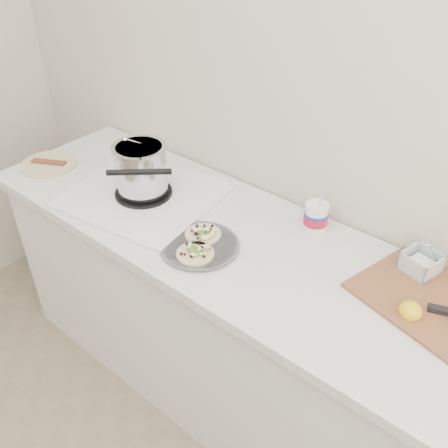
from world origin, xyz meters
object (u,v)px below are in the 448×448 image
Objects in this scene: stove at (142,178)px; cutboard at (440,300)px; taco_plate at (199,243)px; bacon_plate at (49,164)px; tub at (317,214)px.

cutboard is at bearing -0.44° from stove.
taco_plate reaches higher than bacon_plate.
bacon_plate is (-1.17, -0.35, -0.06)m from tub.
tub reaches higher than taco_plate.
cutboard is 2.26× the size of bacon_plate.
stove is 0.70m from tub.
taco_plate is 1.40× the size of tub.
cutboard reaches higher than taco_plate.
cutboard reaches higher than bacon_plate.
stove is 0.54m from bacon_plate.
cutboard is at bearing 8.75° from bacon_plate.
bacon_plate is at bearing -163.29° from tub.
stove is 0.41m from taco_plate.
bacon_plate is at bearing 179.56° from taco_plate.
taco_plate is 0.44m from tub.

